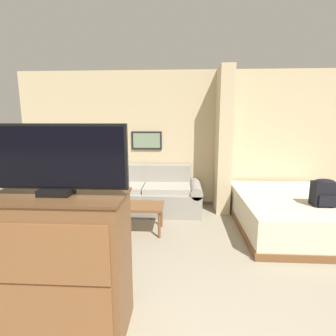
% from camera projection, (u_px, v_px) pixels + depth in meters
% --- Properties ---
extents(wall_back, '(6.44, 0.16, 2.60)m').
position_uv_depth(wall_back, '(184.00, 140.00, 5.14)').
color(wall_back, '#CCB78E').
rests_on(wall_back, ground_plane).
extents(wall_partition_pillar, '(0.24, 0.58, 2.60)m').
position_uv_depth(wall_partition_pillar, '(223.00, 141.00, 4.76)').
color(wall_partition_pillar, '#CCB78E').
rests_on(wall_partition_pillar, ground_plane).
extents(couch, '(2.11, 0.84, 0.83)m').
position_uv_depth(couch, '(145.00, 195.00, 4.89)').
color(couch, gray).
rests_on(couch, ground_plane).
extents(coffee_table, '(0.71, 0.49, 0.42)m').
position_uv_depth(coffee_table, '(140.00, 208.00, 3.95)').
color(coffee_table, brown).
rests_on(coffee_table, ground_plane).
extents(side_table, '(0.38, 0.38, 0.55)m').
position_uv_depth(side_table, '(82.00, 188.00, 4.89)').
color(side_table, brown).
rests_on(side_table, ground_plane).
extents(table_lamp, '(0.36, 0.36, 0.40)m').
position_uv_depth(table_lamp, '(80.00, 168.00, 4.82)').
color(table_lamp, tan).
rests_on(table_lamp, side_table).
extents(tv_dresser, '(1.05, 0.50, 1.14)m').
position_uv_depth(tv_dresser, '(62.00, 264.00, 2.07)').
color(tv_dresser, brown).
rests_on(tv_dresser, ground_plane).
extents(tv, '(1.10, 0.16, 0.53)m').
position_uv_depth(tv, '(54.00, 159.00, 1.92)').
color(tv, black).
rests_on(tv, tv_dresser).
extents(bed, '(1.66, 2.09, 0.52)m').
position_uv_depth(bed, '(291.00, 212.00, 4.12)').
color(bed, brown).
rests_on(bed, ground_plane).
extents(backpack, '(0.29, 0.23, 0.38)m').
position_uv_depth(backpack, '(324.00, 192.00, 3.60)').
color(backpack, black).
rests_on(backpack, bed).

